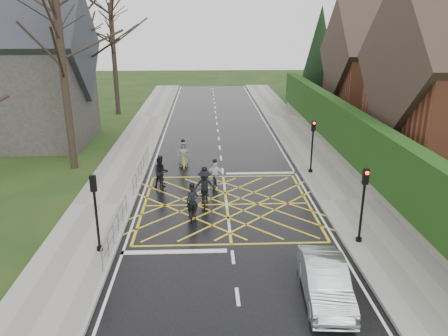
{
  "coord_description": "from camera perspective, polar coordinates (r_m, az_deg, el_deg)",
  "views": [
    {
      "loc": [
        -0.96,
        -19.56,
        8.55
      ],
      "look_at": [
        -0.05,
        1.73,
        1.3
      ],
      "focal_mm": 35.0,
      "sensor_mm": 36.0,
      "label": 1
    }
  ],
  "objects": [
    {
      "name": "stone_wall",
      "position": [
        28.22,
        15.65,
        1.18
      ],
      "size": [
        0.5,
        38.0,
        0.7
      ],
      "primitive_type": "cube",
      "color": "slate",
      "rests_on": "ground"
    },
    {
      "name": "traffic_light_sw",
      "position": [
        17.08,
        -16.34,
        -5.82
      ],
      "size": [
        0.24,
        0.31,
        3.21
      ],
      "color": "black",
      "rests_on": "ground"
    },
    {
      "name": "ground",
      "position": [
        21.37,
        0.34,
        -4.8
      ],
      "size": [
        120.0,
        120.0,
        0.0
      ],
      "primitive_type": "plane",
      "color": "black",
      "rests_on": "ground"
    },
    {
      "name": "road",
      "position": [
        21.37,
        0.34,
        -4.78
      ],
      "size": [
        9.0,
        80.0,
        0.01
      ],
      "primitive_type": "cube",
      "color": "black",
      "rests_on": "ground"
    },
    {
      "name": "hedge",
      "position": [
        27.77,
        15.97,
        4.62
      ],
      "size": [
        0.9,
        38.0,
        2.8
      ],
      "primitive_type": "cube",
      "color": "#18350E",
      "rests_on": "stone_wall"
    },
    {
      "name": "railing_south",
      "position": [
        18.22,
        -13.99,
        -7.05
      ],
      "size": [
        0.05,
        5.04,
        1.03
      ],
      "color": "slate",
      "rests_on": "ground"
    },
    {
      "name": "traffic_light_ne",
      "position": [
        25.47,
        11.43,
        2.71
      ],
      "size": [
        0.24,
        0.31,
        3.21
      ],
      "rotation": [
        0.0,
        0.0,
        3.14
      ],
      "color": "black",
      "rests_on": "ground"
    },
    {
      "name": "railing_north",
      "position": [
        25.08,
        -10.78,
        0.42
      ],
      "size": [
        0.05,
        6.04,
        1.03
      ],
      "color": "slate",
      "rests_on": "ground"
    },
    {
      "name": "conifer",
      "position": [
        47.18,
        12.32,
        14.05
      ],
      "size": [
        4.6,
        4.6,
        10.0
      ],
      "color": "black",
      "rests_on": "ground"
    },
    {
      "name": "tree_far",
      "position": [
        42.42,
        -14.37,
        16.4
      ],
      "size": [
        8.4,
        8.4,
        10.4
      ],
      "color": "black",
      "rests_on": "ground"
    },
    {
      "name": "sidewalk_right",
      "position": [
        22.43,
        15.88,
        -4.18
      ],
      "size": [
        3.0,
        80.0,
        0.15
      ],
      "primitive_type": "cube",
      "color": "gray",
      "rests_on": "ground"
    },
    {
      "name": "cyclist_lead",
      "position": [
        26.77,
        -5.33,
        1.42
      ],
      "size": [
        0.82,
        1.82,
        1.72
      ],
      "rotation": [
        0.0,
        0.0,
        0.11
      ],
      "color": "gold",
      "rests_on": "ground"
    },
    {
      "name": "tree_near",
      "position": [
        26.81,
        -20.76,
        16.27
      ],
      "size": [
        9.24,
        9.24,
        11.44
      ],
      "color": "black",
      "rests_on": "ground"
    },
    {
      "name": "sidewalk_left",
      "position": [
        21.91,
        -15.59,
        -4.71
      ],
      "size": [
        3.0,
        80.0,
        0.15
      ],
      "primitive_type": "cube",
      "color": "gray",
      "rests_on": "ground"
    },
    {
      "name": "cyclist_front",
      "position": [
        23.1,
        -1.21,
        -1.33
      ],
      "size": [
        0.93,
        1.69,
        1.65
      ],
      "rotation": [
        0.0,
        0.0,
        -0.13
      ],
      "color": "black",
      "rests_on": "ground"
    },
    {
      "name": "cyclist_rear",
      "position": [
        19.9,
        -4.15,
        -5.02
      ],
      "size": [
        0.65,
        1.71,
        1.65
      ],
      "rotation": [
        0.0,
        0.0,
        -0.03
      ],
      "color": "black",
      "rests_on": "ground"
    },
    {
      "name": "house_far",
      "position": [
        40.93,
        20.6,
        11.75
      ],
      "size": [
        9.8,
        8.8,
        10.3
      ],
      "color": "brown",
      "rests_on": "ground"
    },
    {
      "name": "traffic_light_se",
      "position": [
        17.89,
        17.63,
        -4.8
      ],
      "size": [
        0.24,
        0.31,
        3.21
      ],
      "rotation": [
        0.0,
        0.0,
        3.14
      ],
      "color": "black",
      "rests_on": "ground"
    },
    {
      "name": "cyclist_mid",
      "position": [
        21.21,
        -2.55,
        -2.97
      ],
      "size": [
        1.14,
        1.97,
        1.91
      ],
      "rotation": [
        0.0,
        0.0,
        0.02
      ],
      "color": "black",
      "rests_on": "ground"
    },
    {
      "name": "tree_mid",
      "position": [
        34.76,
        -18.45,
        18.02
      ],
      "size": [
        10.08,
        10.08,
        12.48
      ],
      "color": "black",
      "rests_on": "ground"
    },
    {
      "name": "cyclist_back",
      "position": [
        23.49,
        -8.23,
        -0.99
      ],
      "size": [
        0.91,
        1.86,
        1.79
      ],
      "rotation": [
        0.0,
        0.0,
        0.21
      ],
      "color": "black",
      "rests_on": "ground"
    },
    {
      "name": "car",
      "position": [
        14.77,
        13.09,
        -14.21
      ],
      "size": [
        1.63,
        3.91,
        1.26
      ],
      "primitive_type": "imported",
      "rotation": [
        0.0,
        0.0,
        -0.08
      ],
      "color": "silver",
      "rests_on": "ground"
    },
    {
      "name": "church",
      "position": [
        34.17,
        -24.5,
        11.06
      ],
      "size": [
        8.8,
        7.8,
        11.0
      ],
      "color": "#2D2B28",
      "rests_on": "ground"
    }
  ]
}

